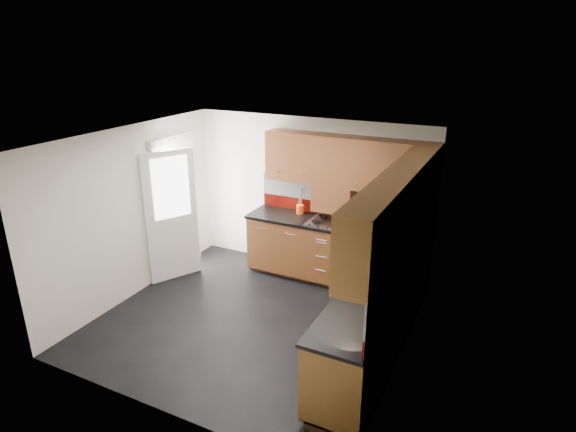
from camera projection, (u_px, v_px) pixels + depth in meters
The scene contains 14 objects.
room at pixel (250, 213), 5.77m from camera, with size 4.00×3.80×2.64m.
base_cabinets at pixel (350, 285), 6.30m from camera, with size 2.70×3.20×0.95m.
countertop at pixel (351, 252), 6.13m from camera, with size 2.72×3.22×0.04m.
backsplash at pixel (374, 228), 6.12m from camera, with size 2.70×3.20×0.54m.
upper_cabinets at pixel (370, 183), 5.80m from camera, with size 2.50×3.20×0.72m.
extractor_hood at pixel (334, 198), 7.04m from camera, with size 0.60×0.33×0.40m, color #552C13.
glass_cabinet at pixel (416, 180), 5.83m from camera, with size 0.32×0.80×0.66m.
back_door at pixel (175, 209), 7.30m from camera, with size 0.42×1.19×2.04m.
gas_hob at pixel (329, 222), 7.01m from camera, with size 0.60×0.53×0.05m.
utensil_pot at pixel (300, 208), 7.37m from camera, with size 0.11×0.11×0.41m.
toaster at pixel (391, 224), 6.71m from camera, with size 0.29×0.19×0.20m.
food_processor at pixel (404, 239), 6.16m from camera, with size 0.16×0.16×0.27m.
paper_towel at pixel (407, 242), 6.03m from camera, with size 0.13×0.13×0.27m, color white.
orange_cloth at pixel (393, 263), 5.76m from camera, with size 0.13×0.11×0.01m, color #E74219.
Camera 1 is at (2.80, -4.66, 3.48)m, focal length 30.00 mm.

